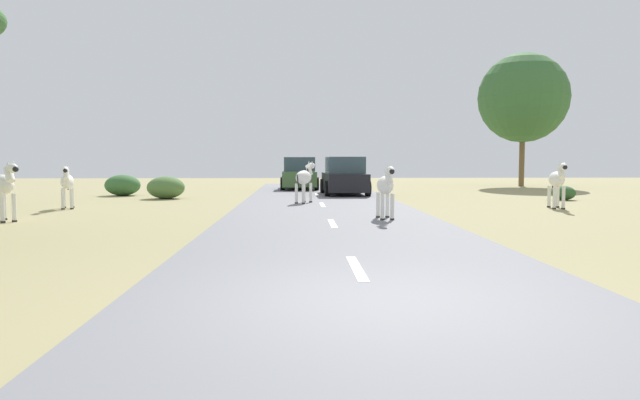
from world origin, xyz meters
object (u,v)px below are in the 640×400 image
(tree_0, at_px, (523,98))
(bush_3, at_px, (166,188))
(bush_1, at_px, (564,193))
(bush_2, at_px, (123,185))
(zebra_2, at_px, (4,185))
(car_0, at_px, (300,174))
(zebra_0, at_px, (386,186))
(zebra_3, at_px, (305,178))
(zebra_4, at_px, (557,180))
(car_1, at_px, (344,177))
(zebra_1, at_px, (67,182))

(tree_0, bearing_deg, bush_3, -151.42)
(bush_1, height_order, bush_2, bush_2)
(zebra_2, distance_m, bush_1, 20.27)
(car_0, distance_m, tree_0, 15.06)
(zebra_0, relative_size, zebra_3, 1.02)
(zebra_4, bearing_deg, zebra_3, -4.35)
(zebra_4, distance_m, tree_0, 17.51)
(car_1, height_order, bush_1, car_1)
(zebra_2, height_order, bush_2, zebra_2)
(zebra_0, bearing_deg, zebra_3, -72.28)
(bush_2, distance_m, bush_3, 3.30)
(zebra_0, height_order, bush_2, zebra_0)
(zebra_4, distance_m, bush_2, 18.57)
(bush_3, bearing_deg, zebra_4, -20.81)
(zebra_3, distance_m, bush_1, 10.85)
(tree_0, distance_m, bush_3, 22.82)
(zebra_3, bearing_deg, car_0, 114.95)
(tree_0, relative_size, bush_3, 5.18)
(zebra_2, distance_m, zebra_4, 17.06)
(zebra_1, distance_m, zebra_4, 16.62)
(zebra_0, bearing_deg, zebra_1, -24.48)
(tree_0, bearing_deg, zebra_1, -144.33)
(zebra_0, xyz_separation_m, zebra_3, (-2.13, 5.96, 0.03))
(zebra_3, bearing_deg, zebra_0, -46.28)
(zebra_0, bearing_deg, tree_0, -122.19)
(car_0, bearing_deg, tree_0, 15.01)
(zebra_4, xyz_separation_m, bush_1, (2.13, 4.02, -0.68))
(zebra_2, relative_size, car_0, 0.38)
(zebra_0, relative_size, tree_0, 0.20)
(bush_1, distance_m, bush_3, 16.62)
(car_0, bearing_deg, zebra_0, -82.06)
(zebra_2, bearing_deg, zebra_4, 147.24)
(zebra_1, relative_size, car_1, 0.35)
(car_1, bearing_deg, bush_1, -22.82)
(zebra_3, bearing_deg, zebra_1, -143.77)
(bush_2, bearing_deg, car_0, 29.94)
(car_0, bearing_deg, zebra_3, -89.27)
(car_1, bearing_deg, zebra_0, -90.65)
(car_1, relative_size, bush_3, 2.77)
(zebra_2, bearing_deg, zebra_3, 170.74)
(car_0, distance_m, bush_2, 9.45)
(zebra_0, relative_size, bush_2, 1.00)
(zebra_3, height_order, bush_1, zebra_3)
(zebra_4, bearing_deg, bush_3, -10.25)
(zebra_2, xyz_separation_m, zebra_4, (16.70, 3.47, -0.00))
(zebra_3, relative_size, bush_2, 0.98)
(car_0, bearing_deg, zebra_4, -55.02)
(zebra_1, xyz_separation_m, zebra_3, (8.05, 1.74, 0.09))
(zebra_1, distance_m, bush_3, 5.42)
(zebra_2, relative_size, car_1, 0.37)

